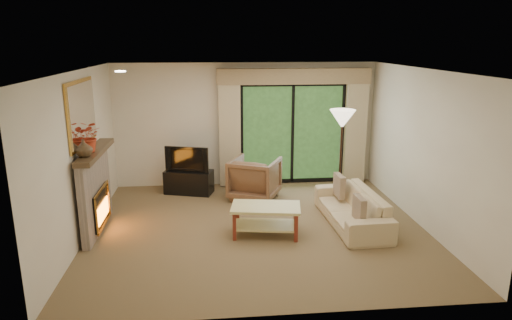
{
  "coord_description": "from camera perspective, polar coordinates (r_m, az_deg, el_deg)",
  "views": [
    {
      "loc": [
        -0.73,
        -7.03,
        3.04
      ],
      "look_at": [
        0.0,
        0.3,
        1.1
      ],
      "focal_mm": 32.0,
      "sensor_mm": 36.0,
      "label": 1
    }
  ],
  "objects": [
    {
      "name": "curtain_left",
      "position": [
        9.56,
        -3.31,
        3.63
      ],
      "size": [
        0.45,
        0.18,
        2.35
      ],
      "primitive_type": "cube",
      "color": "#C6B28A",
      "rests_on": "floor"
    },
    {
      "name": "wall_back",
      "position": [
        9.72,
        -1.29,
        4.43
      ],
      "size": [
        5.0,
        0.0,
        5.0
      ],
      "primitive_type": "plane",
      "rotation": [
        1.57,
        0.0,
        0.0
      ],
      "color": "#EEDEC6",
      "rests_on": "ground"
    },
    {
      "name": "floor",
      "position": [
        7.7,
        0.22,
        -8.52
      ],
      "size": [
        5.5,
        5.5,
        0.0
      ],
      "primitive_type": "plane",
      "color": "brown",
      "rests_on": "ground"
    },
    {
      "name": "sliding_door",
      "position": [
        9.83,
        4.57,
        3.32
      ],
      "size": [
        2.26,
        0.1,
        2.16
      ],
      "primitive_type": null,
      "color": "black",
      "rests_on": "floor"
    },
    {
      "name": "pillow_far",
      "position": [
        8.36,
        10.37,
        -3.19
      ],
      "size": [
        0.12,
        0.41,
        0.4
      ],
      "primitive_type": "cube",
      "rotation": [
        0.0,
        0.0,
        0.04
      ],
      "color": "brown",
      "rests_on": "sofa"
    },
    {
      "name": "sofa",
      "position": [
        7.94,
        11.88,
        -5.87
      ],
      "size": [
        0.84,
        2.0,
        0.58
      ],
      "primitive_type": "imported",
      "rotation": [
        0.0,
        0.0,
        -1.53
      ],
      "color": "#D5BA8B",
      "rests_on": "floor"
    },
    {
      "name": "armchair",
      "position": [
        8.96,
        -0.16,
        -2.31
      ],
      "size": [
        1.17,
        1.19,
        0.82
      ],
      "primitive_type": "imported",
      "rotation": [
        0.0,
        0.0,
        2.71
      ],
      "color": "brown",
      "rests_on": "floor"
    },
    {
      "name": "wall_front",
      "position": [
        4.91,
        3.26,
        -6.03
      ],
      "size": [
        5.0,
        0.0,
        5.0
      ],
      "primitive_type": "plane",
      "rotation": [
        -1.57,
        0.0,
        0.0
      ],
      "color": "#EEDEC6",
      "rests_on": "ground"
    },
    {
      "name": "media_console",
      "position": [
        9.42,
        -8.38,
        -2.72
      ],
      "size": [
        1.03,
        0.68,
        0.48
      ],
      "primitive_type": "cube",
      "rotation": [
        0.0,
        0.0,
        -0.29
      ],
      "color": "black",
      "rests_on": "floor"
    },
    {
      "name": "branches",
      "position": [
        7.44,
        -20.23,
        2.77
      ],
      "size": [
        0.48,
        0.43,
        0.48
      ],
      "primitive_type": "imported",
      "rotation": [
        0.0,
        0.0,
        -0.13
      ],
      "color": "#C03C20",
      "rests_on": "fireplace"
    },
    {
      "name": "pillow_near",
      "position": [
        7.34,
        12.79,
        -5.93
      ],
      "size": [
        0.11,
        0.38,
        0.38
      ],
      "primitive_type": "cube",
      "rotation": [
        0.0,
        0.0,
        0.04
      ],
      "color": "brown",
      "rests_on": "sofa"
    },
    {
      "name": "cornice",
      "position": [
        9.58,
        4.82,
        10.39
      ],
      "size": [
        3.2,
        0.24,
        0.32
      ],
      "primitive_type": "cube",
      "color": "#A0835D",
      "rests_on": "wall_back"
    },
    {
      "name": "coffee_table",
      "position": [
        7.37,
        1.22,
        -7.54
      ],
      "size": [
        1.17,
        0.77,
        0.49
      ],
      "primitive_type": null,
      "rotation": [
        0.0,
        0.0,
        -0.16
      ],
      "color": "#EDD989",
      "rests_on": "floor"
    },
    {
      "name": "wall_left",
      "position": [
        7.52,
        -21.1,
        0.37
      ],
      "size": [
        0.0,
        5.0,
        5.0
      ],
      "primitive_type": "plane",
      "rotation": [
        1.57,
        0.0,
        1.57
      ],
      "color": "#EEDEC6",
      "rests_on": "ground"
    },
    {
      "name": "mirror",
      "position": [
        7.58,
        -20.91,
        5.51
      ],
      "size": [
        0.07,
        1.45,
        1.02
      ],
      "primitive_type": null,
      "color": "gold",
      "rests_on": "wall_left"
    },
    {
      "name": "wall_right",
      "position": [
        8.04,
        20.14,
        1.33
      ],
      "size": [
        0.0,
        5.0,
        5.0
      ],
      "primitive_type": "plane",
      "rotation": [
        1.57,
        0.0,
        -1.57
      ],
      "color": "#EEDEC6",
      "rests_on": "ground"
    },
    {
      "name": "fireplace",
      "position": [
        7.84,
        -19.47,
        -3.61
      ],
      "size": [
        0.24,
        1.7,
        1.37
      ],
      "primitive_type": null,
      "color": "gray",
      "rests_on": "floor"
    },
    {
      "name": "floor_lamp",
      "position": [
        8.82,
        10.53,
        0.44
      ],
      "size": [
        0.6,
        0.6,
        1.79
      ],
      "primitive_type": null,
      "rotation": [
        0.0,
        0.0,
        0.31
      ],
      "color": "#F6E2BF",
      "rests_on": "floor"
    },
    {
      "name": "ceiling",
      "position": [
        7.08,
        0.25,
        11.19
      ],
      "size": [
        5.5,
        5.5,
        0.0
      ],
      "primitive_type": "plane",
      "rotation": [
        3.14,
        0.0,
        0.0
      ],
      "color": "white",
      "rests_on": "ground"
    },
    {
      "name": "curtain_right",
      "position": [
        10.04,
        12.32,
        3.84
      ],
      "size": [
        0.45,
        0.18,
        2.35
      ],
      "primitive_type": "cube",
      "color": "#C6B28A",
      "rests_on": "floor"
    },
    {
      "name": "tv",
      "position": [
        9.29,
        -8.49,
        0.2
      ],
      "size": [
        0.89,
        0.36,
        0.52
      ],
      "primitive_type": "imported",
      "rotation": [
        0.0,
        0.0,
        -0.29
      ],
      "color": "black",
      "rests_on": "media_console"
    },
    {
      "name": "vase",
      "position": [
        7.18,
        -20.73,
        1.4
      ],
      "size": [
        0.27,
        0.27,
        0.26
      ],
      "primitive_type": "imported",
      "rotation": [
        0.0,
        0.0,
        0.07
      ],
      "color": "#4B3823",
      "rests_on": "fireplace"
    }
  ]
}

